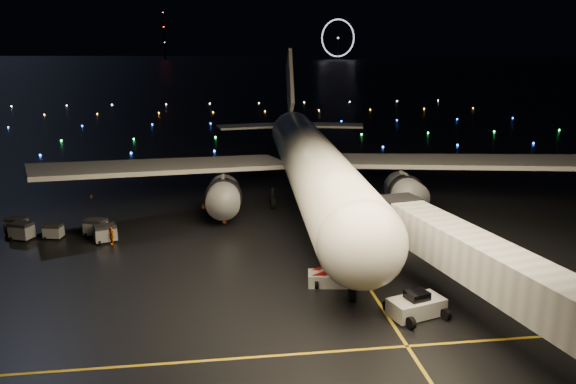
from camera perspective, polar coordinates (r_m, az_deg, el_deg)
name	(u,v)px	position (r m, az deg, el deg)	size (l,w,h in m)	color
ground	(212,78)	(342.43, -7.77, 11.37)	(2000.00, 2000.00, 0.00)	black
lane_centre	(330,228)	(61.30, 4.26, -3.65)	(0.25, 80.00, 0.02)	gold
lane_cross	(144,365)	(37.57, -14.42, -16.67)	(60.00, 0.25, 0.02)	gold
airliner	(309,129)	(69.22, 2.13, 6.44)	(65.79, 62.50, 18.64)	white
pushback_tug	(417,304)	(42.86, 12.93, -11.00)	(4.03, 2.11, 1.92)	silver
belt_loader	(337,266)	(46.72, 4.97, -7.50)	(6.85, 1.87, 3.32)	silver
crew_c	(112,236)	(58.74, -17.46, -4.26)	(1.02, 0.43, 1.74)	orange
safety_cone_0	(225,220)	(63.23, -6.46, -2.87)	(0.49, 0.49, 0.55)	orange
safety_cone_1	(203,206)	(69.23, -8.64, -1.39)	(0.49, 0.49, 0.55)	orange
safety_cone_2	(224,208)	(68.03, -6.54, -1.63)	(0.43, 0.43, 0.49)	orange
safety_cone_3	(91,195)	(77.75, -19.37, -0.32)	(0.39, 0.39, 0.44)	orange
ferris_wheel	(338,40)	(780.70, 5.11, 15.17)	(50.00, 4.00, 52.00)	black
radio_mast	(164,35)	(784.27, -12.49, 15.33)	(1.80, 1.80, 64.00)	black
taxiway_lights	(214,120)	(149.12, -7.57, 7.24)	(164.00, 92.00, 0.36)	black
baggage_cart_0	(96,228)	(61.75, -18.95, -3.44)	(2.10, 1.47, 1.78)	gray
baggage_cart_1	(105,234)	(59.51, -18.07, -4.03)	(2.12, 1.48, 1.80)	gray
baggage_cart_2	(53,232)	(62.48, -22.73, -3.73)	(1.76, 1.23, 1.50)	gray
baggage_cart_3	(22,231)	(63.41, -25.43, -3.61)	(2.12, 1.48, 1.80)	gray
baggage_cart_4	(16,226)	(65.67, -25.88, -3.10)	(2.02, 1.41, 1.71)	gray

